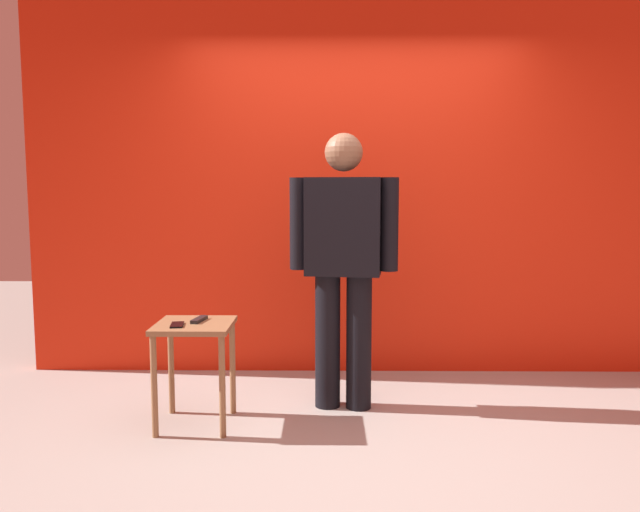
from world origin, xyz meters
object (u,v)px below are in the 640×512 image
standing_person (343,256)px  tv_remote (199,320)px  side_table (195,343)px  cell_phone (177,325)px

standing_person → tv_remote: standing_person is taller
standing_person → side_table: standing_person is taller
cell_phone → tv_remote: bearing=41.7°
tv_remote → side_table: bearing=-101.7°
tv_remote → cell_phone: bearing=-119.7°
standing_person → cell_phone: standing_person is taller
standing_person → tv_remote: (-0.86, -0.27, -0.35)m
cell_phone → side_table: bearing=33.3°
side_table → cell_phone: size_ratio=4.25×
side_table → cell_phone: bearing=-138.2°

